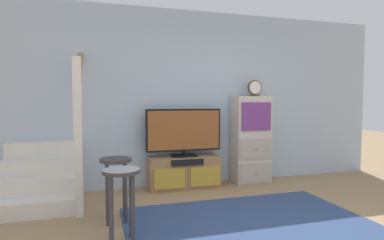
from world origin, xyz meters
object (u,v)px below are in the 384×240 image
bar_stool_far (116,174)px  television (184,131)px  desk_clock (255,88)px  side_cabinet (251,140)px  media_console (184,172)px  bar_stool_near (121,188)px

bar_stool_far → television: bearing=46.2°
television → desk_clock: (1.15, -0.03, 0.65)m
desk_clock → side_cabinet: bearing=162.6°
media_console → bar_stool_near: size_ratio=1.55×
television → bar_stool_near: size_ratio=1.66×
media_console → desk_clock: size_ratio=4.19×
television → side_cabinet: (1.11, -0.01, -0.17)m
side_cabinet → desk_clock: (0.05, -0.01, 0.82)m
side_cabinet → bar_stool_near: size_ratio=2.00×
media_console → television: bearing=90.0°
bar_stool_near → side_cabinet: bearing=37.5°
media_console → side_cabinet: size_ratio=0.78×
desk_clock → television: bearing=178.6°
media_console → television: television is taller
desk_clock → bar_stool_far: size_ratio=0.37×
media_console → side_cabinet: side_cabinet is taller
television → desk_clock: bearing=-1.4°
media_console → bar_stool_far: 1.54m
media_console → bar_stool_far: bar_stool_far is taller
desk_clock → bar_stool_near: size_ratio=0.37×
side_cabinet → bar_stool_far: 2.43m
side_cabinet → television: bearing=179.3°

